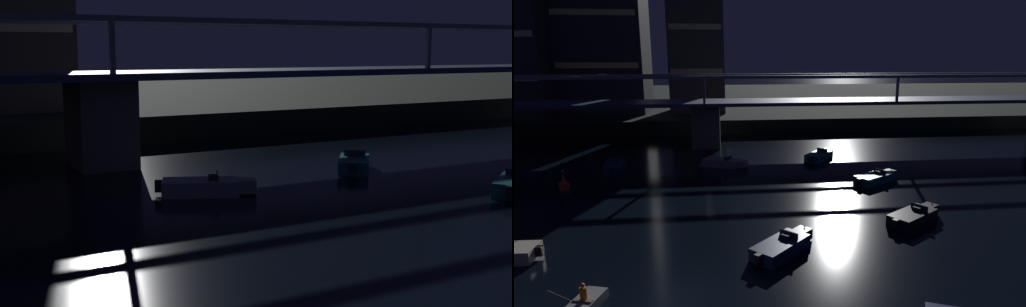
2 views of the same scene
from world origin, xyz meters
The scene contains 3 objects.
river_bridge centered at (0.00, 36.30, 4.61)m, with size 105.04×6.40×9.38m.
speedboat_mid_center centered at (13.35, 27.53, 0.41)m, with size 4.13×4.61×1.16m.
speedboat_far_center centered at (2.20, 25.52, 0.41)m, with size 5.00×3.26×1.16m.
Camera 1 is at (-11.90, -5.05, 7.42)m, focal length 46.73 mm.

